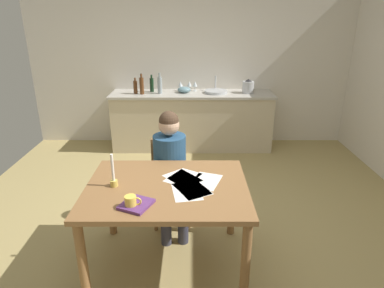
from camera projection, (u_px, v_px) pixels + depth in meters
name	position (u px, v px, depth m)	size (l,w,h in m)	color
ground_plane	(192.00, 227.00, 3.47)	(5.20, 5.20, 0.04)	tan
wall_back	(192.00, 64.00, 5.42)	(5.20, 0.12, 2.60)	silver
kitchen_counter	(192.00, 120.00, 5.39)	(2.54, 0.64, 0.90)	beige
dining_table	(167.00, 197.00, 2.70)	(1.29, 1.00, 0.76)	olive
chair_at_table	(170.00, 177.00, 3.46)	(0.45, 0.45, 0.85)	olive
person_seated	(170.00, 164.00, 3.25)	(0.38, 0.62, 1.19)	navy
coffee_mug	(131.00, 202.00, 2.35)	(0.12, 0.08, 0.09)	#F2CC4C
candlestick	(113.00, 177.00, 2.64)	(0.06, 0.06, 0.27)	gold
book_magazine	(136.00, 204.00, 2.38)	(0.20, 0.21, 0.02)	#603372
paper_letter	(192.00, 189.00, 2.62)	(0.21, 0.30, 0.00)	white
paper_bill	(187.00, 192.00, 2.58)	(0.21, 0.30, 0.00)	white
paper_envelope	(206.00, 181.00, 2.74)	(0.21, 0.30, 0.00)	white
paper_receipt	(183.00, 177.00, 2.80)	(0.21, 0.30, 0.00)	white
paper_notice	(182.00, 178.00, 2.79)	(0.21, 0.30, 0.00)	white
paper_flyer	(192.00, 189.00, 2.61)	(0.21, 0.30, 0.00)	white
sink_unit	(216.00, 91.00, 5.23)	(0.36, 0.36, 0.24)	#B2B7BC
bottle_oil	(136.00, 87.00, 5.16)	(0.06, 0.06, 0.24)	#593319
bottle_vinegar	(142.00, 86.00, 5.11)	(0.07, 0.07, 0.31)	#593319
bottle_wine_red	(152.00, 85.00, 5.27)	(0.06, 0.06, 0.27)	black
bottle_sauce	(160.00, 85.00, 5.15)	(0.07, 0.07, 0.31)	#8C999E
mixing_bowl	(184.00, 90.00, 5.24)	(0.20, 0.20, 0.09)	#668C99
stovetop_kettle	(248.00, 87.00, 5.20)	(0.18, 0.18, 0.22)	#B7BABF
wine_glass_near_sink	(195.00, 84.00, 5.33)	(0.07, 0.07, 0.15)	silver
wine_glass_by_kettle	(190.00, 84.00, 5.33)	(0.07, 0.07, 0.15)	silver
wine_glass_back_left	(181.00, 84.00, 5.33)	(0.07, 0.07, 0.15)	silver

